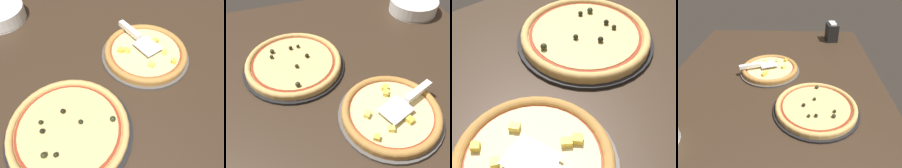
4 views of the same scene
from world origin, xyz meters
TOP-DOWN VIEW (x-y plane):
  - ground_plane at (0.00, 0.00)cm, footprint 152.02×117.28cm
  - pizza_pan_front at (-7.12, -3.25)cm, footprint 34.00×34.00cm
  - pizza_front at (-7.12, -3.25)cm, footprint 31.96×31.96cm
  - pizza_pan_back at (26.44, 21.24)cm, footprint 38.72×38.72cm
  - pizza_back at (26.44, 21.25)cm, footprint 36.40×36.40cm
  - serving_spatula at (-5.03, -11.44)cm, footprint 12.43×21.70cm

SIDE VIEW (x-z plane):
  - ground_plane at x=0.00cm, z-range -3.60..0.00cm
  - pizza_pan_front at x=-7.12cm, z-range 0.00..1.00cm
  - pizza_pan_back at x=26.44cm, z-range 0.00..1.00cm
  - pizza_back at x=26.44cm, z-range 0.41..4.22cm
  - pizza_front at x=-7.12cm, z-range 0.60..4.09cm
  - serving_spatula at x=-5.03cm, z-range 4.27..6.27cm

